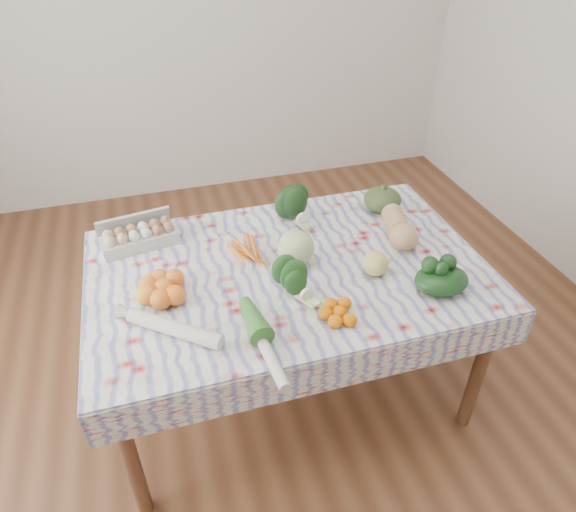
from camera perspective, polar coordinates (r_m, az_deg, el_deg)
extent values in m
plane|color=brown|center=(2.70, 0.00, -14.19)|extent=(4.50, 4.50, 0.00)
cube|color=silver|center=(3.99, -10.30, 25.81)|extent=(4.00, 0.04, 2.80)
cube|color=brown|center=(2.19, 0.00, -1.90)|extent=(1.60, 1.00, 0.04)
cylinder|color=brown|center=(2.12, -17.08, -20.65)|extent=(0.06, 0.06, 0.71)
cylinder|color=brown|center=(2.44, 20.43, -11.80)|extent=(0.06, 0.06, 0.71)
cylinder|color=brown|center=(2.72, -17.93, -5.30)|extent=(0.06, 0.06, 0.71)
cylinder|color=brown|center=(2.98, 11.29, -0.05)|extent=(0.06, 0.06, 0.71)
cube|color=silver|center=(2.18, 0.00, -1.36)|extent=(1.66, 1.06, 0.01)
cube|color=#BBBBB6|center=(2.37, -16.16, 1.95)|extent=(0.35, 0.19, 0.09)
cube|color=orange|center=(2.23, -4.36, 0.33)|extent=(0.24, 0.23, 0.03)
ellipsoid|color=#183816|center=(2.43, 0.98, 5.33)|extent=(0.20, 0.18, 0.15)
ellipsoid|color=#3E5126|center=(2.57, 10.44, 6.20)|extent=(0.22, 0.22, 0.12)
sphere|color=#B7C987|center=(2.15, 0.89, 0.91)|extent=(0.18, 0.18, 0.16)
ellipsoid|color=tan|center=(2.37, 12.29, 3.27)|extent=(0.19, 0.30, 0.13)
cube|color=orange|center=(2.05, -13.59, -3.47)|extent=(0.28, 0.28, 0.09)
ellipsoid|color=#1D491B|center=(1.99, 1.24, -3.27)|extent=(0.18, 0.18, 0.11)
cube|color=orange|center=(1.93, 5.78, -6.13)|extent=(0.21, 0.21, 0.06)
sphere|color=#DCD066|center=(2.13, 9.69, -0.81)|extent=(0.14, 0.14, 0.11)
ellipsoid|color=black|center=(2.11, 16.67, -2.56)|extent=(0.22, 0.18, 0.10)
cylinder|color=silver|center=(1.89, -12.51, -7.87)|extent=(0.34, 0.29, 0.06)
cylinder|color=beige|center=(1.80, -2.69, -9.80)|extent=(0.08, 0.41, 0.05)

